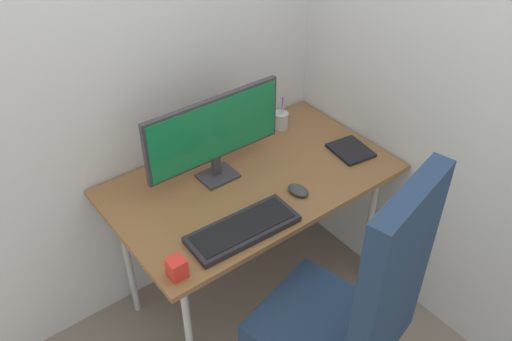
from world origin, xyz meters
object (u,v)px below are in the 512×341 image
Objects in this scene: keyboard at (243,229)px; notebook at (351,150)px; pen_holder at (281,120)px; mouse at (298,190)px; monitor at (214,132)px; desk_clamp_accessory at (177,268)px; office_chair at (350,314)px.

notebook is (0.71, 0.12, -0.01)m from keyboard.
mouse is at bearing -121.60° from pen_holder.
mouse reaches higher than notebook.
monitor is 0.67m from notebook.
mouse is 1.26× the size of desk_clamp_accessory.
mouse is at bearing 8.11° from keyboard.
desk_clamp_accessory reaches higher than keyboard.
notebook is at bearing 8.92° from desk_clamp_accessory.
notebook is at bearing 9.80° from keyboard.
keyboard is at bearing -162.18° from notebook.
desk_clamp_accessory is (-0.43, -0.39, -0.19)m from monitor.
mouse is 0.53× the size of notebook.
desk_clamp_accessory reaches higher than mouse.
pen_holder reaches higher than keyboard.
pen_holder reaches higher than notebook.
office_chair reaches higher than monitor.
office_chair is 0.85m from notebook.
notebook is at bearing -70.74° from pen_holder.
monitor is at bearing 71.47° from keyboard.
mouse is at bearing 68.59° from office_chair.
notebook is (0.59, -0.23, -0.22)m from monitor.
pen_holder is 2.16× the size of desk_clamp_accessory.
mouse is at bearing -160.81° from notebook.
keyboard is 0.76m from pen_holder.
desk_clamp_accessory is (-0.43, 0.43, 0.15)m from office_chair.
office_chair is 0.50m from keyboard.
keyboard reaches higher than notebook.
pen_holder is at bearing 15.33° from monitor.
office_chair is 6.78× the size of notebook.
mouse is (0.32, 0.05, 0.00)m from keyboard.
desk_clamp_accessory reaches higher than notebook.
notebook is (0.12, -0.36, -0.04)m from pen_holder.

